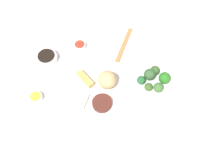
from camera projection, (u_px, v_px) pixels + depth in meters
name	position (u px, v px, depth m)	size (l,w,h in m)	color
tabletop	(92.00, 84.00, 1.28)	(2.20, 2.20, 0.02)	white
main_plate	(94.00, 93.00, 1.24)	(0.27, 0.27, 0.02)	white
rice_scoop	(107.00, 80.00, 1.21)	(0.08, 0.08, 0.08)	tan
spring_roll	(85.00, 79.00, 1.25)	(0.09, 0.03, 0.03)	tan
crab_rangoon_wonton	(80.00, 99.00, 1.20)	(0.07, 0.07, 0.01)	beige
stir_fry_heap	(102.00, 103.00, 1.19)	(0.08, 0.08, 0.02)	#51251D
broccoli_plate	(155.00, 83.00, 1.26)	(0.24, 0.24, 0.01)	white
broccoli_floret_0	(149.00, 87.00, 1.22)	(0.04, 0.04, 0.04)	#385E26
broccoli_floret_1	(165.00, 78.00, 1.24)	(0.05, 0.05, 0.05)	#297422
broccoli_floret_2	(150.00, 74.00, 1.24)	(0.05, 0.05, 0.05)	#325932
broccoli_floret_3	(158.00, 88.00, 1.22)	(0.04, 0.04, 0.04)	#3C6C34
broccoli_floret_5	(141.00, 80.00, 1.24)	(0.04, 0.04, 0.04)	#246033
broccoli_floret_6	(155.00, 71.00, 1.26)	(0.04, 0.04, 0.04)	#345A27
soy_sauce_bowl	(47.00, 58.00, 1.32)	(0.09, 0.09, 0.03)	white
soy_sauce_bowl_liquid	(46.00, 56.00, 1.30)	(0.08, 0.08, 0.00)	black
sauce_ramekin_hot_mustard	(36.00, 98.00, 1.22)	(0.06, 0.06, 0.02)	white
sauce_ramekin_hot_mustard_liquid	(35.00, 96.00, 1.21)	(0.05, 0.05, 0.00)	gold
sauce_ramekin_sweet_and_sour	(80.00, 46.00, 1.36)	(0.06, 0.06, 0.02)	white
sauce_ramekin_sweet_and_sour_liquid	(80.00, 44.00, 1.35)	(0.05, 0.05, 0.00)	red
chopsticks_pair	(124.00, 45.00, 1.37)	(0.21, 0.02, 0.01)	#AB7742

